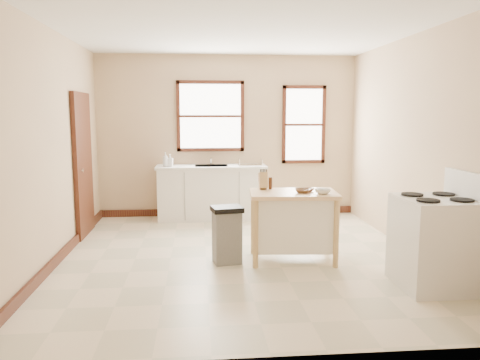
# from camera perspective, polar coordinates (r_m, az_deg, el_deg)

# --- Properties ---
(floor) EXTENTS (5.00, 5.00, 0.00)m
(floor) POSITION_cam_1_polar(r_m,az_deg,el_deg) (6.01, 0.07, -9.25)
(floor) COLOR beige
(floor) RESTS_ON ground
(ceiling) EXTENTS (5.00, 5.00, 0.00)m
(ceiling) POSITION_cam_1_polar(r_m,az_deg,el_deg) (5.83, 0.07, 18.04)
(ceiling) COLOR white
(ceiling) RESTS_ON ground
(wall_back) EXTENTS (4.50, 0.04, 2.80)m
(wall_back) POSITION_cam_1_polar(r_m,az_deg,el_deg) (8.24, -1.51, 5.35)
(wall_back) COLOR tan
(wall_back) RESTS_ON ground
(wall_left) EXTENTS (0.04, 5.00, 2.80)m
(wall_left) POSITION_cam_1_polar(r_m,az_deg,el_deg) (5.99, -21.96, 3.75)
(wall_left) COLOR tan
(wall_left) RESTS_ON ground
(wall_right) EXTENTS (0.04, 5.00, 2.80)m
(wall_right) POSITION_cam_1_polar(r_m,az_deg,el_deg) (6.36, 20.74, 4.03)
(wall_right) COLOR tan
(wall_right) RESTS_ON ground
(window_main) EXTENTS (1.17, 0.06, 1.22)m
(window_main) POSITION_cam_1_polar(r_m,az_deg,el_deg) (8.20, -3.62, 7.77)
(window_main) COLOR #35130E
(window_main) RESTS_ON wall_back
(window_side) EXTENTS (0.77, 0.06, 1.37)m
(window_side) POSITION_cam_1_polar(r_m,az_deg,el_deg) (8.41, 7.78, 6.69)
(window_side) COLOR #35130E
(window_side) RESTS_ON wall_back
(door_left) EXTENTS (0.06, 0.90, 2.10)m
(door_left) POSITION_cam_1_polar(r_m,az_deg,el_deg) (7.26, -18.58, 1.79)
(door_left) COLOR #35130E
(door_left) RESTS_ON ground
(baseboard_back) EXTENTS (4.50, 0.04, 0.12)m
(baseboard_back) POSITION_cam_1_polar(r_m,az_deg,el_deg) (8.38, -1.46, -3.85)
(baseboard_back) COLOR #35130E
(baseboard_back) RESTS_ON ground
(baseboard_left) EXTENTS (0.04, 5.00, 0.12)m
(baseboard_left) POSITION_cam_1_polar(r_m,az_deg,el_deg) (6.21, -21.04, -8.66)
(baseboard_left) COLOR #35130E
(baseboard_left) RESTS_ON ground
(sink_counter) EXTENTS (1.86, 0.62, 0.92)m
(sink_counter) POSITION_cam_1_polar(r_m,az_deg,el_deg) (8.03, -3.49, -1.49)
(sink_counter) COLOR white
(sink_counter) RESTS_ON ground
(faucet) EXTENTS (0.03, 0.03, 0.22)m
(faucet) POSITION_cam_1_polar(r_m,az_deg,el_deg) (8.14, -3.56, 2.69)
(faucet) COLOR silver
(faucet) RESTS_ON sink_counter
(soap_bottle_a) EXTENTS (0.11, 0.11, 0.23)m
(soap_bottle_a) POSITION_cam_1_polar(r_m,az_deg,el_deg) (7.89, -9.08, 2.48)
(soap_bottle_a) COLOR #B2B2B2
(soap_bottle_a) RESTS_ON sink_counter
(soap_bottle_b) EXTENTS (0.10, 0.11, 0.20)m
(soap_bottle_b) POSITION_cam_1_polar(r_m,az_deg,el_deg) (7.91, -8.53, 2.39)
(soap_bottle_b) COLOR #B2B2B2
(soap_bottle_b) RESTS_ON sink_counter
(dish_rack) EXTENTS (0.46, 0.38, 0.10)m
(dish_rack) POSITION_cam_1_polar(r_m,az_deg,el_deg) (7.96, 1.24, 2.15)
(dish_rack) COLOR silver
(dish_rack) RESTS_ON sink_counter
(kitchen_island) EXTENTS (1.09, 0.74, 0.85)m
(kitchen_island) POSITION_cam_1_polar(r_m,az_deg,el_deg) (5.78, 6.47, -5.63)
(kitchen_island) COLOR #EBCF8A
(kitchen_island) RESTS_ON ground
(knife_block) EXTENTS (0.11, 0.11, 0.20)m
(knife_block) POSITION_cam_1_polar(r_m,az_deg,el_deg) (5.86, 2.83, -0.15)
(knife_block) COLOR #DCB473
(knife_block) RESTS_ON kitchen_island
(pepper_grinder) EXTENTS (0.05, 0.05, 0.15)m
(pepper_grinder) POSITION_cam_1_polar(r_m,az_deg,el_deg) (5.86, 3.72, -0.40)
(pepper_grinder) COLOR #422211
(pepper_grinder) RESTS_ON kitchen_island
(bowl_a) EXTENTS (0.24, 0.24, 0.05)m
(bowl_a) POSITION_cam_1_polar(r_m,az_deg,el_deg) (5.65, 7.63, -1.30)
(bowl_a) COLOR brown
(bowl_a) RESTS_ON kitchen_island
(bowl_b) EXTENTS (0.18, 0.18, 0.04)m
(bowl_b) POSITION_cam_1_polar(r_m,az_deg,el_deg) (5.76, 8.24, -1.18)
(bowl_b) COLOR brown
(bowl_b) RESTS_ON kitchen_island
(bowl_c) EXTENTS (0.22, 0.22, 0.06)m
(bowl_c) POSITION_cam_1_polar(r_m,az_deg,el_deg) (5.60, 10.06, -1.39)
(bowl_c) COLOR silver
(bowl_c) RESTS_ON kitchen_island
(trash_bin) EXTENTS (0.40, 0.36, 0.69)m
(trash_bin) POSITION_cam_1_polar(r_m,az_deg,el_deg) (5.67, -1.61, -6.69)
(trash_bin) COLOR slate
(trash_bin) RESTS_ON ground
(gas_stove) EXTENTS (0.75, 0.77, 1.21)m
(gas_stove) POSITION_cam_1_polar(r_m,az_deg,el_deg) (5.24, 22.60, -5.65)
(gas_stove) COLOR white
(gas_stove) RESTS_ON ground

